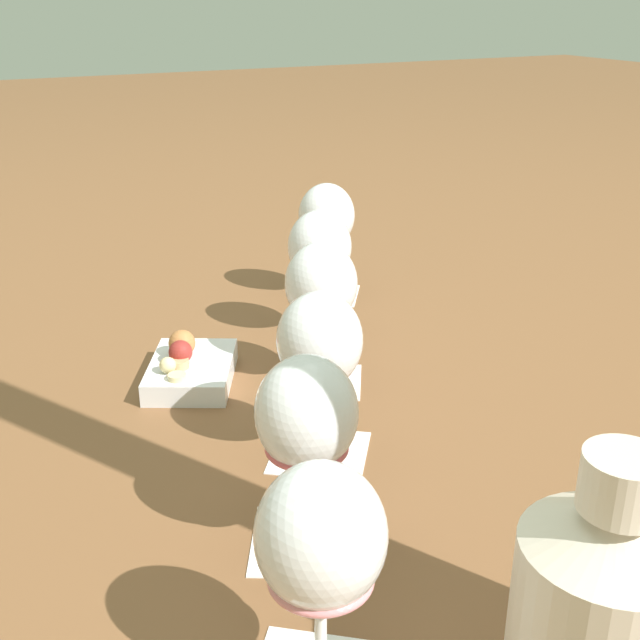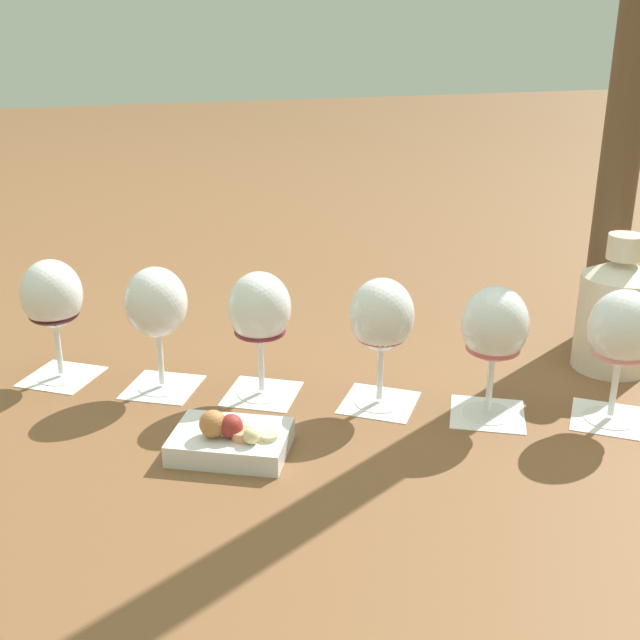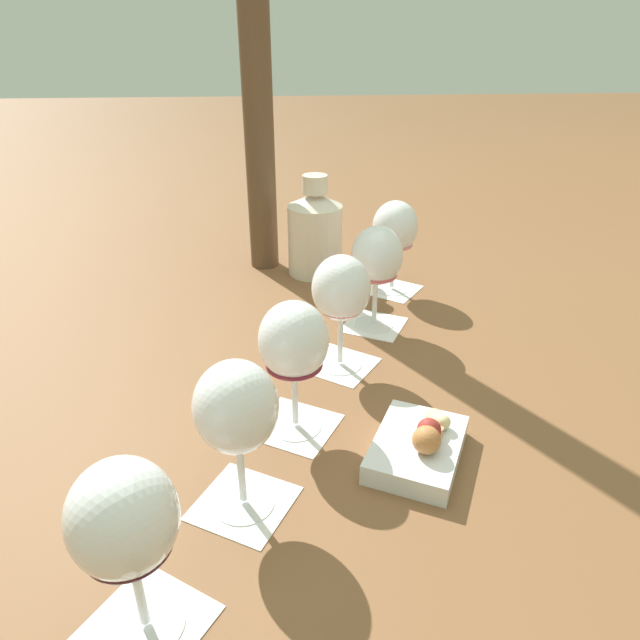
{
  "view_description": "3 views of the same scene",
  "coord_description": "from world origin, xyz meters",
  "px_view_note": "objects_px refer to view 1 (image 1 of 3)",
  "views": [
    {
      "loc": [
        -0.73,
        0.36,
        0.46
      ],
      "look_at": [
        0.0,
        0.0,
        0.12
      ],
      "focal_mm": 45.0,
      "sensor_mm": 36.0,
      "label": 1
    },
    {
      "loc": [
        0.3,
        0.97,
        0.51
      ],
      "look_at": [
        0.0,
        0.0,
        0.12
      ],
      "focal_mm": 45.0,
      "sensor_mm": 36.0,
      "label": 2
    },
    {
      "loc": [
        0.68,
        -0.06,
        0.47
      ],
      "look_at": [
        0.0,
        0.0,
        0.12
      ],
      "focal_mm": 32.0,
      "sensor_mm": 36.0,
      "label": 3
    }
  ],
  "objects_px": {
    "snack_dish": "(189,368)",
    "wine_glass_5": "(327,221)",
    "wine_glass_0": "(321,545)",
    "wine_glass_2": "(320,348)",
    "wine_glass_1": "(307,421)",
    "ceramic_vase": "(600,616)",
    "wine_glass_3": "(321,289)",
    "wine_glass_4": "(320,252)"
  },
  "relations": [
    {
      "from": "wine_glass_0",
      "to": "wine_glass_5",
      "type": "bearing_deg",
      "value": -27.15
    },
    {
      "from": "wine_glass_2",
      "to": "ceramic_vase",
      "type": "xyz_separation_m",
      "value": [
        -0.38,
        -0.01,
        -0.03
      ]
    },
    {
      "from": "wine_glass_2",
      "to": "snack_dish",
      "type": "distance_m",
      "value": 0.26
    },
    {
      "from": "wine_glass_0",
      "to": "wine_glass_1",
      "type": "xyz_separation_m",
      "value": [
        0.15,
        -0.06,
        -0.0
      ]
    },
    {
      "from": "wine_glass_1",
      "to": "wine_glass_4",
      "type": "xyz_separation_m",
      "value": [
        0.41,
        -0.22,
        -0.0
      ]
    },
    {
      "from": "wine_glass_2",
      "to": "wine_glass_4",
      "type": "distance_m",
      "value": 0.31
    },
    {
      "from": "wine_glass_4",
      "to": "wine_glass_1",
      "type": "bearing_deg",
      "value": 152.22
    },
    {
      "from": "wine_glass_0",
      "to": "wine_glass_5",
      "type": "height_order",
      "value": "same"
    },
    {
      "from": "wine_glass_0",
      "to": "ceramic_vase",
      "type": "xyz_separation_m",
      "value": [
        -0.1,
        -0.15,
        -0.03
      ]
    },
    {
      "from": "wine_glass_3",
      "to": "wine_glass_5",
      "type": "relative_size",
      "value": 1.0
    },
    {
      "from": "snack_dish",
      "to": "wine_glass_2",
      "type": "bearing_deg",
      "value": -162.5
    },
    {
      "from": "wine_glass_0",
      "to": "wine_glass_2",
      "type": "distance_m",
      "value": 0.31
    },
    {
      "from": "wine_glass_2",
      "to": "wine_glass_5",
      "type": "height_order",
      "value": "same"
    },
    {
      "from": "wine_glass_5",
      "to": "ceramic_vase",
      "type": "xyz_separation_m",
      "value": [
        -0.8,
        0.21,
        -0.03
      ]
    },
    {
      "from": "ceramic_vase",
      "to": "wine_glass_3",
      "type": "bearing_deg",
      "value": -7.22
    },
    {
      "from": "wine_glass_5",
      "to": "wine_glass_1",
      "type": "bearing_deg",
      "value": 151.59
    },
    {
      "from": "wine_glass_1",
      "to": "snack_dish",
      "type": "height_order",
      "value": "wine_glass_1"
    },
    {
      "from": "wine_glass_0",
      "to": "wine_glass_1",
      "type": "height_order",
      "value": "same"
    },
    {
      "from": "wine_glass_0",
      "to": "wine_glass_4",
      "type": "bearing_deg",
      "value": -26.36
    },
    {
      "from": "wine_glass_4",
      "to": "ceramic_vase",
      "type": "bearing_deg",
      "value": 168.82
    },
    {
      "from": "wine_glass_1",
      "to": "wine_glass_5",
      "type": "bearing_deg",
      "value": -28.41
    },
    {
      "from": "snack_dish",
      "to": "ceramic_vase",
      "type": "bearing_deg",
      "value": -172.5
    },
    {
      "from": "wine_glass_4",
      "to": "ceramic_vase",
      "type": "distance_m",
      "value": 0.68
    },
    {
      "from": "wine_glass_0",
      "to": "wine_glass_1",
      "type": "relative_size",
      "value": 1.0
    },
    {
      "from": "wine_glass_2",
      "to": "snack_dish",
      "type": "relative_size",
      "value": 1.05
    },
    {
      "from": "wine_glass_0",
      "to": "wine_glass_3",
      "type": "xyz_separation_m",
      "value": [
        0.43,
        -0.21,
        0.0
      ]
    },
    {
      "from": "wine_glass_3",
      "to": "wine_glass_4",
      "type": "distance_m",
      "value": 0.15
    },
    {
      "from": "wine_glass_1",
      "to": "wine_glass_4",
      "type": "bearing_deg",
      "value": -27.78
    },
    {
      "from": "wine_glass_5",
      "to": "wine_glass_3",
      "type": "bearing_deg",
      "value": 151.91
    },
    {
      "from": "snack_dish",
      "to": "wine_glass_5",
      "type": "bearing_deg",
      "value": -56.03
    },
    {
      "from": "wine_glass_2",
      "to": "wine_glass_4",
      "type": "height_order",
      "value": "same"
    },
    {
      "from": "wine_glass_1",
      "to": "wine_glass_4",
      "type": "height_order",
      "value": "same"
    },
    {
      "from": "wine_glass_0",
      "to": "wine_glass_3",
      "type": "distance_m",
      "value": 0.48
    },
    {
      "from": "wine_glass_3",
      "to": "wine_glass_5",
      "type": "height_order",
      "value": "same"
    },
    {
      "from": "wine_glass_3",
      "to": "ceramic_vase",
      "type": "bearing_deg",
      "value": 172.78
    },
    {
      "from": "wine_glass_1",
      "to": "wine_glass_0",
      "type": "bearing_deg",
      "value": 157.71
    },
    {
      "from": "ceramic_vase",
      "to": "wine_glass_1",
      "type": "bearing_deg",
      "value": 18.43
    },
    {
      "from": "wine_glass_0",
      "to": "snack_dish",
      "type": "relative_size",
      "value": 1.05
    },
    {
      "from": "wine_glass_1",
      "to": "wine_glass_5",
      "type": "distance_m",
      "value": 0.62
    },
    {
      "from": "wine_glass_1",
      "to": "wine_glass_3",
      "type": "distance_m",
      "value": 0.31
    },
    {
      "from": "wine_glass_3",
      "to": "wine_glass_0",
      "type": "bearing_deg",
      "value": 153.45
    },
    {
      "from": "wine_glass_4",
      "to": "wine_glass_3",
      "type": "bearing_deg",
      "value": 154.26
    }
  ]
}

